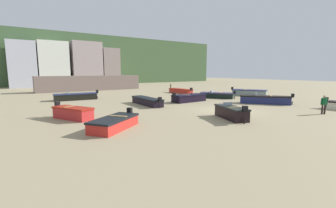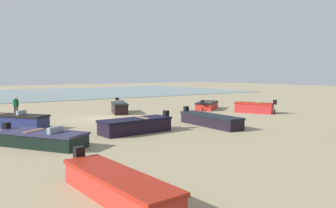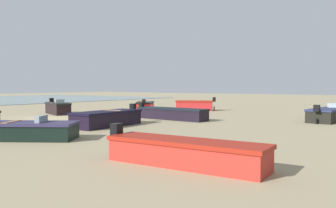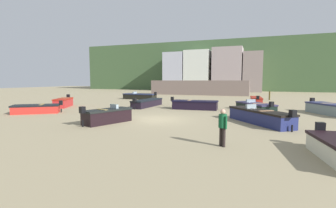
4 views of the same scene
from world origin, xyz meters
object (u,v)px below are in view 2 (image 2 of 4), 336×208
object	(u,v)px
boat_navy_1	(10,121)
boat_red_6	(116,186)
boat_black_3	(119,108)
boat_red_8	(207,105)
boat_black_9	(136,125)
beach_walker_foreground	(16,105)
boat_black_10	(43,139)
boat_red_0	(254,108)
boat_black_2	(210,120)

from	to	relation	value
boat_navy_1	boat_red_6	distance (m)	15.15
boat_black_3	boat_red_6	size ratio (longest dim) A/B	0.72
boat_navy_1	boat_red_8	size ratio (longest dim) A/B	1.27
boat_black_9	beach_walker_foreground	bearing A→B (deg)	15.41
boat_black_9	beach_walker_foreground	world-z (taller)	beach_walker_foreground
boat_black_9	boat_black_10	distance (m)	5.62
boat_red_0	boat_black_3	bearing A→B (deg)	119.76
boat_red_0	boat_red_8	world-z (taller)	boat_red_0
boat_black_2	boat_black_10	size ratio (longest dim) A/B	1.23
boat_red_8	boat_black_9	xyz separation A→B (m)	(12.19, 7.49, 0.06)
boat_black_3	boat_black_9	bearing A→B (deg)	88.96
boat_black_2	boat_red_8	distance (m)	10.52
boat_black_3	boat_red_0	bearing A→B (deg)	166.31
boat_black_3	boat_black_10	bearing A→B (deg)	68.01
boat_red_6	boat_red_8	size ratio (longest dim) A/B	1.31
boat_red_6	beach_walker_foreground	size ratio (longest dim) A/B	3.16
boat_navy_1	boat_red_6	size ratio (longest dim) A/B	0.97
boat_red_8	beach_walker_foreground	world-z (taller)	beach_walker_foreground
boat_navy_1	boat_red_8	world-z (taller)	boat_navy_1
boat_red_8	boat_black_9	bearing A→B (deg)	-94.91
boat_red_6	boat_black_9	distance (m)	10.60
boat_black_10	boat_navy_1	bearing A→B (deg)	-121.30
boat_navy_1	boat_red_0	bearing A→B (deg)	132.78
boat_red_8	boat_black_10	distance (m)	19.57
boat_red_0	boat_navy_1	bearing A→B (deg)	143.60
boat_black_10	beach_walker_foreground	xyz separation A→B (m)	(-1.23, -13.40, 0.57)
boat_black_10	beach_walker_foreground	bearing A→B (deg)	-129.06
boat_navy_1	boat_black_3	size ratio (longest dim) A/B	1.36
boat_black_9	boat_black_10	size ratio (longest dim) A/B	1.04
boat_red_0	boat_red_8	distance (m)	4.91
boat_black_9	boat_navy_1	bearing A→B (deg)	40.07
boat_red_8	beach_walker_foreground	bearing A→B (deg)	-143.77
boat_red_6	boat_black_10	world-z (taller)	boat_red_6
boat_navy_1	boat_red_8	distance (m)	18.10
boat_black_9	boat_red_6	bearing A→B (deg)	144.46
boat_red_8	boat_red_0	bearing A→B (deg)	-18.62
boat_black_2	beach_walker_foreground	size ratio (longest dim) A/B	3.43
boat_black_2	beach_walker_foreground	world-z (taller)	beach_walker_foreground
boat_black_10	boat_black_2	bearing A→B (deg)	147.25
boat_red_6	boat_black_10	xyz separation A→B (m)	(-0.05, -8.22, 0.00)
boat_navy_1	boat_black_2	world-z (taller)	boat_navy_1
boat_red_6	beach_walker_foreground	bearing A→B (deg)	-97.34
boat_black_3	boat_red_8	xyz separation A→B (m)	(-8.56, 2.00, -0.11)
boat_red_8	boat_black_10	bearing A→B (deg)	-101.54
boat_red_0	boat_red_8	bearing A→B (deg)	81.18
boat_red_8	boat_black_2	bearing A→B (deg)	-76.57
boat_red_0	boat_black_10	xyz separation A→B (m)	(19.26, 3.58, -0.09)
boat_red_0	beach_walker_foreground	size ratio (longest dim) A/B	2.22
boat_red_6	beach_walker_foreground	world-z (taller)	beach_walker_foreground
boat_red_0	boat_black_9	size ratio (longest dim) A/B	0.77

